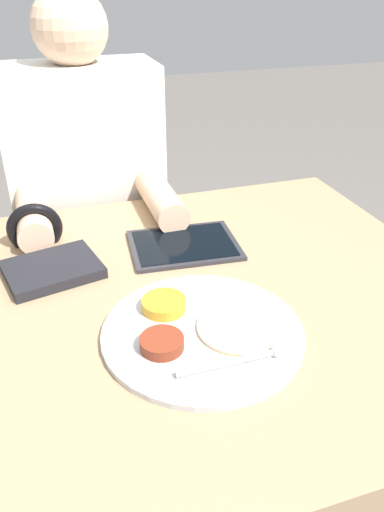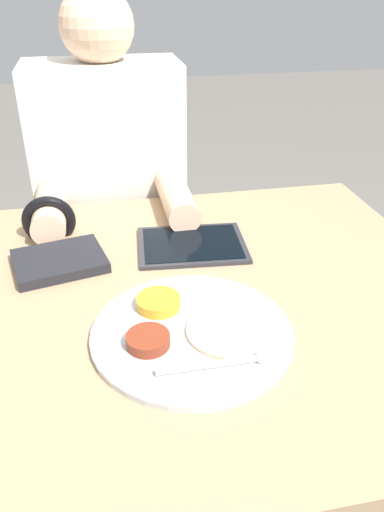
# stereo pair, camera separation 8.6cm
# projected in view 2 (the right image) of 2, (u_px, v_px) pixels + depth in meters

# --- Properties ---
(dining_table) EXTENTS (1.06, 0.84, 0.77)m
(dining_table) POSITION_uv_depth(u_px,v_px,m) (171.00, 446.00, 1.06)
(dining_table) COLOR #9E7F5B
(dining_table) RESTS_ON ground_plane
(thali_tray) EXTENTS (0.31, 0.31, 0.03)m
(thali_tray) POSITION_uv_depth(u_px,v_px,m) (191.00, 331.00, 0.77)
(thali_tray) COLOR #B7BABF
(thali_tray) RESTS_ON dining_table
(red_notebook) EXTENTS (0.19, 0.16, 0.02)m
(red_notebook) POSITION_uv_depth(u_px,v_px,m) (60.00, 262.00, 0.94)
(red_notebook) COLOR silver
(red_notebook) RESTS_ON dining_table
(tablet_device) EXTENTS (0.23, 0.18, 0.01)m
(tablet_device) POSITION_uv_depth(u_px,v_px,m) (192.00, 245.00, 1.01)
(tablet_device) COLOR #28282D
(tablet_device) RESTS_ON dining_table
(person_diner) EXTENTS (0.38, 0.44, 1.23)m
(person_diner) POSITION_uv_depth(u_px,v_px,m) (116.00, 247.00, 1.40)
(person_diner) COLOR black
(person_diner) RESTS_ON ground_plane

